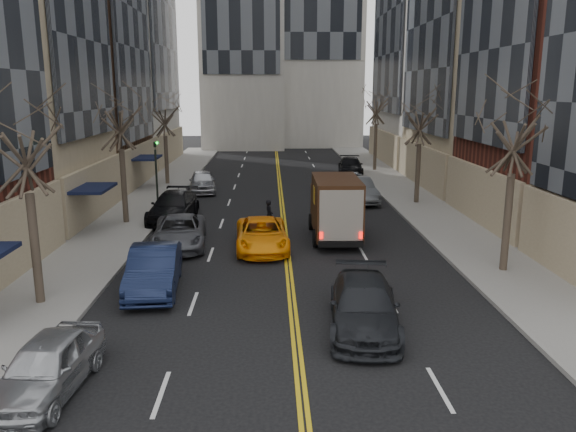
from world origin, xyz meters
The scene contains 21 objects.
sidewalk_left centered at (-9.00, 27.00, 0.07)m, with size 4.00×66.00×0.15m, color slate.
sidewalk_right centered at (9.00, 27.00, 0.07)m, with size 4.00×66.00×0.15m, color slate.
tree_lf_near centered at (-8.80, 8.00, 6.24)m, with size 3.20×3.20×8.41m.
tree_lf_mid centered at (-8.80, 20.00, 6.60)m, with size 3.20×3.20×8.91m.
tree_lf_far centered at (-8.80, 33.00, 6.02)m, with size 3.20×3.20×8.12m.
tree_rt_near centered at (8.80, 11.00, 6.45)m, with size 3.20×3.20×8.71m.
tree_rt_mid centered at (8.80, 25.00, 6.17)m, with size 3.20×3.20×8.32m.
tree_rt_far centered at (8.80, 40.00, 6.74)m, with size 3.20×3.20×9.11m.
traffic_signal centered at (-7.39, 22.00, 2.82)m, with size 0.29×0.26×4.70m.
ups_truck centered at (2.48, 16.60, 1.59)m, with size 2.44×5.80×3.16m.
observer_sedan centered at (2.16, 5.72, 0.76)m, with size 2.70×5.43×1.52m.
taxi centered at (-1.15, 14.76, 0.72)m, with size 2.38×5.15×1.43m, color orange.
pedestrian centered at (-0.82, 18.35, 0.83)m, with size 0.61×0.40×1.67m, color black.
parked_lf_a centered at (-6.30, 2.16, 0.72)m, with size 1.70×4.22×1.44m, color #A9ACB1.
parked_lf_b centered at (-5.11, 9.40, 0.82)m, with size 1.74×4.99×1.64m, color #111936.
parked_lf_c centered at (-5.10, 15.36, 0.73)m, with size 2.41×5.22×1.45m, color #4B4D53.
parked_lf_d centered at (-6.30, 20.89, 0.81)m, with size 2.26×5.56×1.61m, color black.
parked_lf_e centered at (-5.68, 29.85, 0.78)m, with size 1.85×4.61×1.57m, color #A5A8AD.
parked_rt_a centered at (5.10, 25.89, 0.81)m, with size 1.72×4.93×1.62m, color #45484C.
parked_rt_b centered at (5.10, 29.31, 0.72)m, with size 2.38×5.16×1.43m, color #A3A6AA.
parked_rt_c centered at (6.30, 38.01, 0.74)m, with size 2.08×5.11×1.48m, color black.
Camera 1 is at (-0.75, -10.70, 7.42)m, focal length 35.00 mm.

